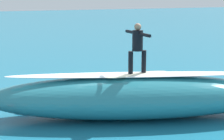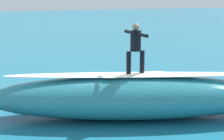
% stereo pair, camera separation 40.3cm
% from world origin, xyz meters
% --- Properties ---
extents(ground_plane, '(120.00, 120.00, 0.00)m').
position_xyz_m(ground_plane, '(0.00, 0.00, 0.00)').
color(ground_plane, teal).
extents(wave_crest, '(9.20, 4.59, 1.30)m').
position_xyz_m(wave_crest, '(-0.44, 1.81, 0.65)').
color(wave_crest, teal).
rests_on(wave_crest, ground_plane).
extents(wave_foam_lip, '(7.52, 2.89, 0.08)m').
position_xyz_m(wave_foam_lip, '(-0.44, 1.81, 1.34)').
color(wave_foam_lip, white).
rests_on(wave_foam_lip, wave_crest).
extents(surfboard_riding, '(2.11, 0.62, 0.09)m').
position_xyz_m(surfboard_riding, '(-0.57, 1.85, 1.34)').
color(surfboard_riding, '#EAE5C6').
rests_on(surfboard_riding, wave_crest).
extents(surfer_riding, '(0.59, 1.41, 1.49)m').
position_xyz_m(surfer_riding, '(-0.57, 1.85, 2.26)').
color(surfer_riding, black).
rests_on(surfer_riding, surfboard_riding).
extents(surfboard_paddling, '(2.20, 1.09, 0.10)m').
position_xyz_m(surfboard_paddling, '(-0.44, -2.09, 0.05)').
color(surfboard_paddling, '#33B2D1').
rests_on(surfboard_paddling, ground_plane).
extents(surfer_paddling, '(1.73, 0.70, 0.32)m').
position_xyz_m(surfer_paddling, '(-0.57, -2.06, 0.23)').
color(surfer_paddling, black).
rests_on(surfer_paddling, surfboard_paddling).
extents(foam_patch_mid, '(0.95, 0.95, 0.14)m').
position_xyz_m(foam_patch_mid, '(2.56, 0.02, 0.07)').
color(foam_patch_mid, white).
rests_on(foam_patch_mid, ground_plane).
extents(foam_patch_far, '(1.14, 1.14, 0.15)m').
position_xyz_m(foam_patch_far, '(-1.39, -2.54, 0.08)').
color(foam_patch_far, white).
rests_on(foam_patch_far, ground_plane).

